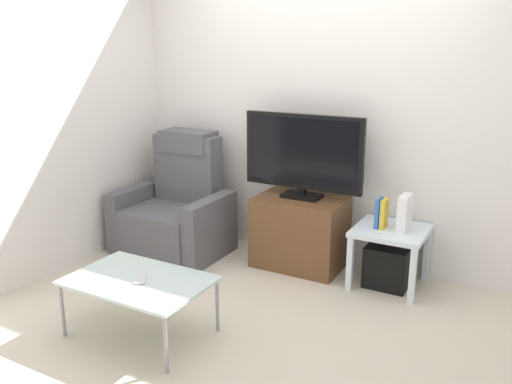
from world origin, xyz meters
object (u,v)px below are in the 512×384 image
Objects in this scene: book_middle at (384,214)px; game_console at (404,213)px; subwoofer_box at (388,265)px; tv_stand at (300,232)px; recliner_armchair at (176,210)px; television at (303,154)px; book_leftmost at (379,213)px; side_table at (390,238)px; coffee_table at (139,282)px; cell_phone at (140,279)px.

book_middle is 0.84× the size of game_console.
subwoofer_box is 1.42× the size of book_middle.
recliner_armchair is at bearing -170.14° from tv_stand.
book_leftmost is at bearing -4.07° from television.
recliner_armchair is 1.84m from book_leftmost.
coffee_table is (-1.21, -1.52, -0.03)m from side_table.
side_table is (0.77, -0.01, 0.09)m from tv_stand.
tv_stand is 2.23× the size of subwoofer_box.
television reaches higher than book_leftmost.
book_middle is (0.71, -0.03, 0.28)m from tv_stand.
cell_phone is (-0.42, -1.54, 0.09)m from tv_stand.
cell_phone is at bearing -126.97° from book_middle.
television is 0.81m from book_middle.
tv_stand is at bearing -90.00° from television.
book_middle is at bearing 18.34° from cell_phone.
book_middle is at bearing -2.33° from tv_stand.
book_middle is 1.91m from coffee_table.
recliner_armchair is (-1.15, -0.22, -0.60)m from television.
book_middle reaches higher than tv_stand.
book_middle is (0.71, -0.05, -0.39)m from television.
tv_stand is at bearing 177.53° from book_leftmost.
recliner_armchair reaches higher than book_leftmost.
book_middle is (-0.06, -0.02, 0.19)m from side_table.
cell_phone is (-1.13, -1.51, -0.19)m from book_middle.
television is 4.45× the size of book_middle.
recliner_armchair is at bearing -169.24° from television.
recliner_armchair is 1.89m from book_middle.
side_table is 0.23m from game_console.
game_console is at bearing 5.73° from recliner_armchair.
book_leftmost is 1.01× the size of book_middle.
subwoofer_box is at bearing -2.06° from television.
side_table is at bearing -173.66° from game_console.
book_middle is 0.15m from game_console.
subwoofer_box is 1.20× the size of game_console.
game_console is 1.84× the size of cell_phone.
television reaches higher than book_middle.
coffee_table reaches higher than subwoofer_box.
side_table is 0.23m from subwoofer_box.
television is 4.39× the size of book_leftmost.
game_console is at bearing 6.34° from subwoofer_box.
television is at bearing 74.08° from coffee_table.
game_console is (0.19, 0.03, 0.02)m from book_leftmost.
recliner_armchair is at bearing 84.03° from cell_phone.
book_middle is 0.26× the size of coffee_table.
cell_phone is (-1.09, -1.51, -0.19)m from book_leftmost.
coffee_table is at bearing -61.81° from recliner_armchair.
side_table is at bearing 51.40° from coffee_table.
television reaches higher than recliner_armchair.
game_console reaches higher than cell_phone.
game_console reaches higher than book_middle.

